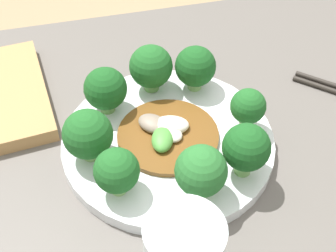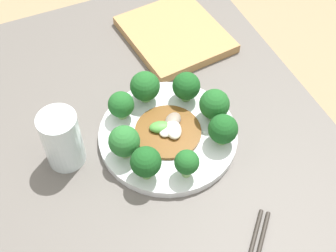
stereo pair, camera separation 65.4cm
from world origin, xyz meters
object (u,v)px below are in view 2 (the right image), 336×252
(plate, at_px, (168,135))
(broccoli_northwest, at_px, (186,86))
(stirfry_center, at_px, (168,129))
(broccoli_north, at_px, (214,105))
(broccoli_southwest, at_px, (121,105))
(broccoli_southeast, at_px, (146,162))
(cutting_board, at_px, (175,34))
(broccoli_northeast, at_px, (223,129))
(drinking_glass, at_px, (62,139))
(broccoli_east, at_px, (187,163))
(broccoli_west, at_px, (145,86))
(broccoli_south, at_px, (124,141))

(plate, xyz_separation_m, broccoli_northwest, (-0.06, 0.07, 0.04))
(stirfry_center, bearing_deg, broccoli_north, 88.24)
(plate, distance_m, broccoli_southwest, 0.10)
(broccoli_southeast, bearing_deg, cutting_board, 148.08)
(broccoli_northeast, distance_m, cutting_board, 0.31)
(broccoli_north, bearing_deg, plate, -90.35)
(broccoli_north, relative_size, drinking_glass, 0.58)
(stirfry_center, bearing_deg, broccoli_east, -5.64)
(broccoli_northeast, height_order, cutting_board, broccoli_northeast)
(plate, xyz_separation_m, broccoli_west, (-0.09, -0.01, 0.04))
(broccoli_north, xyz_separation_m, broccoli_southwest, (-0.07, -0.16, -0.00))
(broccoli_southwest, bearing_deg, broccoli_northeast, 48.41)
(plate, bearing_deg, broccoli_southwest, -138.40)
(plate, height_order, cutting_board, cutting_board)
(broccoli_southeast, bearing_deg, broccoli_east, 67.22)
(broccoli_east, height_order, cutting_board, broccoli_east)
(plate, xyz_separation_m, broccoli_northeast, (0.06, 0.08, 0.04))
(broccoli_southwest, distance_m, drinking_glass, 0.13)
(broccoli_northwest, relative_size, cutting_board, 0.26)
(broccoli_southeast, height_order, cutting_board, broccoli_southeast)
(drinking_glass, bearing_deg, broccoli_northeast, 71.42)
(broccoli_west, height_order, cutting_board, broccoli_west)
(broccoli_northeast, bearing_deg, broccoli_northwest, -172.89)
(broccoli_southwest, xyz_separation_m, stirfry_center, (0.07, 0.06, -0.03))
(broccoli_east, height_order, broccoli_southwest, same)
(broccoli_north, height_order, drinking_glass, drinking_glass)
(broccoli_northwest, relative_size, drinking_glass, 0.55)
(broccoli_southwest, distance_m, cutting_board, 0.27)
(plate, relative_size, broccoli_southwest, 4.39)
(broccoli_southeast, xyz_separation_m, stirfry_center, (-0.07, 0.07, -0.03))
(broccoli_south, distance_m, broccoli_west, 0.14)
(broccoli_northeast, xyz_separation_m, broccoli_east, (0.04, -0.09, 0.00))
(broccoli_southwest, xyz_separation_m, drinking_glass, (0.04, -0.12, 0.01))
(cutting_board, bearing_deg, stirfry_center, -26.97)
(broccoli_west, bearing_deg, cutting_board, 139.42)
(broccoli_northeast, relative_size, broccoli_southeast, 0.93)
(broccoli_northeast, relative_size, drinking_glass, 0.55)
(drinking_glass, xyz_separation_m, cutting_board, (-0.22, 0.31, -0.05))
(broccoli_northwest, distance_m, cutting_board, 0.20)
(cutting_board, bearing_deg, broccoli_southeast, -31.92)
(broccoli_west, bearing_deg, stirfry_center, 4.86)
(broccoli_southeast, bearing_deg, stirfry_center, 134.44)
(plate, height_order, stirfry_center, stirfry_center)
(broccoli_northwest, xyz_separation_m, cutting_board, (-0.19, 0.06, -0.04))
(broccoli_southwest, height_order, cutting_board, broccoli_southwest)
(drinking_glass, bearing_deg, broccoli_east, 54.16)
(broccoli_east, bearing_deg, broccoli_south, -135.73)
(plate, relative_size, broccoli_west, 3.95)
(broccoli_northeast, bearing_deg, cutting_board, 171.36)
(broccoli_northwest, relative_size, broccoli_south, 0.94)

